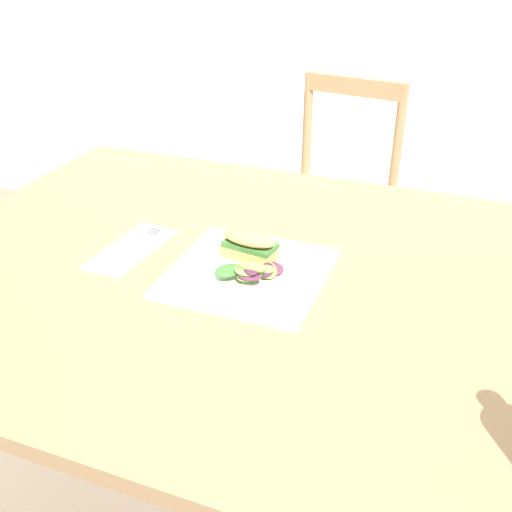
% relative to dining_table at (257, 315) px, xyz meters
% --- Properties ---
extents(dining_table, '(1.40, 1.03, 0.74)m').
position_rel_dining_table_xyz_m(dining_table, '(0.00, 0.00, 0.00)').
color(dining_table, '#997551').
rests_on(dining_table, ground).
extents(chair_wooden_far, '(0.45, 0.45, 0.87)m').
position_rel_dining_table_xyz_m(chair_wooden_far, '(-0.08, 0.97, -0.19)').
color(chair_wooden_far, tan).
rests_on(chair_wooden_far, ground).
extents(plate_lunch, '(0.29, 0.29, 0.01)m').
position_rel_dining_table_xyz_m(plate_lunch, '(-0.01, -0.02, 0.11)').
color(plate_lunch, white).
rests_on(plate_lunch, dining_table).
extents(sandwich_half_front, '(0.12, 0.07, 0.06)m').
position_rel_dining_table_xyz_m(sandwich_half_front, '(-0.03, 0.02, 0.14)').
color(sandwich_half_front, tan).
rests_on(sandwich_half_front, plate_lunch).
extents(salad_mixed_greens, '(0.13, 0.13, 0.04)m').
position_rel_dining_table_xyz_m(salad_mixed_greens, '(0.01, -0.04, 0.13)').
color(salad_mixed_greens, '#84A84C').
rests_on(salad_mixed_greens, plate_lunch).
extents(napkin_folded, '(0.11, 0.22, 0.00)m').
position_rel_dining_table_xyz_m(napkin_folded, '(-0.27, -0.01, 0.11)').
color(napkin_folded, silver).
rests_on(napkin_folded, dining_table).
extents(fork_on_napkin, '(0.05, 0.19, 0.00)m').
position_rel_dining_table_xyz_m(fork_on_napkin, '(-0.27, 0.00, 0.11)').
color(fork_on_napkin, silver).
rests_on(fork_on_napkin, napkin_folded).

